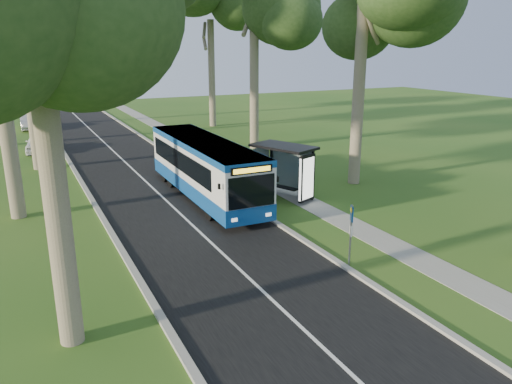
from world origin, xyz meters
TOP-DOWN VIEW (x-y plane):
  - ground at (0.00, 0.00)m, footprint 120.00×120.00m
  - road at (-3.50, 10.00)m, footprint 7.00×100.00m
  - kerb_east at (0.00, 10.00)m, footprint 0.25×100.00m
  - kerb_west at (-7.00, 10.00)m, footprint 0.25×100.00m
  - centre_line at (-3.50, 10.00)m, footprint 0.12×100.00m
  - footpath at (3.00, 10.00)m, footprint 1.50×100.00m
  - bus at (-1.39, 7.14)m, footprint 2.52×11.63m
  - bus_stop_sign at (0.30, -3.34)m, footprint 0.17×0.32m
  - bus_shelter at (2.39, 4.71)m, footprint 2.94×3.76m
  - litter_bin at (1.29, 5.28)m, footprint 0.54×0.54m
  - car_white at (-8.57, 23.99)m, footprint 2.33×4.50m
  - car_silver at (-8.71, 36.00)m, footprint 1.65×4.61m
  - tree_west_e at (-8.50, 38.00)m, footprint 5.20×5.20m
  - tree_east_d at (8.00, 30.00)m, footprint 5.20×5.20m

SIDE VIEW (x-z plane):
  - ground at x=0.00m, z-range 0.00..0.00m
  - road at x=-3.50m, z-range 0.00..0.02m
  - footpath at x=3.00m, z-range 0.00..0.02m
  - centre_line at x=-3.50m, z-range 0.02..0.02m
  - kerb_east at x=0.00m, z-range 0.00..0.12m
  - kerb_west at x=-7.00m, z-range 0.00..0.12m
  - litter_bin at x=1.29m, z-range 0.01..0.95m
  - car_white at x=-8.57m, z-range 0.00..1.46m
  - car_silver at x=-8.71m, z-range 0.00..1.51m
  - bus_stop_sign at x=0.30m, z-range 0.30..2.65m
  - bus at x=-1.39m, z-range 0.06..3.13m
  - bus_shelter at x=2.39m, z-range 0.59..3.45m
  - tree_east_d at x=8.00m, z-range 3.38..17.40m
  - tree_west_e at x=-8.50m, z-range 3.88..20.06m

